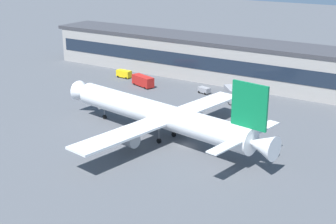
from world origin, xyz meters
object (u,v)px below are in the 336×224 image
object	(u,v)px
baggage_tug	(204,90)
catering_truck	(231,94)
fuel_truck	(143,80)
crew_van	(124,74)
airliner	(161,115)

from	to	relation	value
baggage_tug	catering_truck	xyz separation A→B (m)	(10.24, -2.90, 1.21)
fuel_truck	crew_van	size ratio (longest dim) A/B	1.67
baggage_tug	crew_van	bearing A→B (deg)	177.40
fuel_truck	crew_van	world-z (taller)	fuel_truck
fuel_truck	airliner	bearing A→B (deg)	-48.50
airliner	crew_van	size ratio (longest dim) A/B	11.13
catering_truck	airliner	bearing A→B (deg)	-91.82
airliner	crew_van	xyz separation A→B (m)	(-40.68, 38.29, -4.10)
baggage_tug	catering_truck	distance (m)	10.71
airliner	fuel_truck	world-z (taller)	airliner
airliner	crew_van	world-z (taller)	airliner
crew_van	airliner	bearing A→B (deg)	-43.27
crew_van	catering_truck	xyz separation A→B (m)	(41.76, -4.33, 0.83)
baggage_tug	catering_truck	world-z (taller)	catering_truck
baggage_tug	crew_van	xyz separation A→B (m)	(-31.52, 1.43, 0.37)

